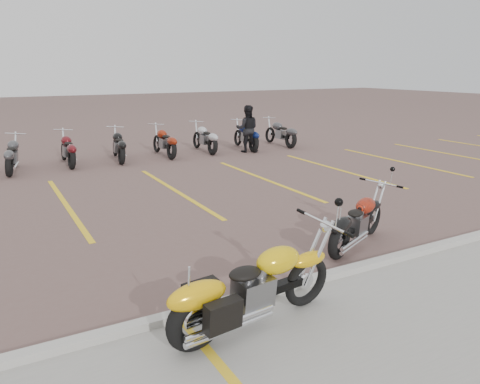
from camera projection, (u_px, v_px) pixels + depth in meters
name	position (u px, v px, depth m)	size (l,w,h in m)	color
ground	(256.00, 239.00, 8.68)	(100.00, 100.00, 0.00)	brown
concrete_apron	(477.00, 373.00, 4.88)	(60.00, 5.00, 0.01)	#9E9B93
curb	(324.00, 277.00, 6.98)	(60.00, 0.18, 0.12)	#ADAAA3
parking_stripes	(176.00, 191.00, 12.06)	(38.00, 5.50, 0.01)	yellow
yellow_cruiser	(250.00, 291.00, 5.61)	(2.40, 0.49, 0.99)	black
flame_cruiser	(355.00, 225.00, 8.19)	(1.93, 0.95, 0.85)	black
person_b	(247.00, 129.00, 17.44)	(0.85, 0.66, 1.75)	black
bg_bike_row	(67.00, 149.00, 15.11)	(17.30, 2.04, 1.10)	black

